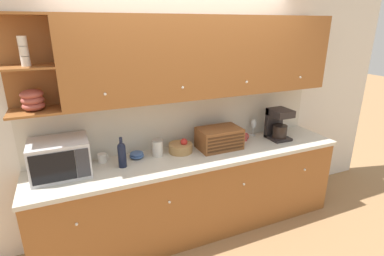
{
  "coord_description": "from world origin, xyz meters",
  "views": [
    {
      "loc": [
        -1.18,
        -2.92,
        2.2
      ],
      "look_at": [
        0.0,
        -0.22,
        1.17
      ],
      "focal_mm": 28.0,
      "sensor_mm": 36.0,
      "label": 1
    }
  ],
  "objects_px": {
    "fruit_basket": "(181,147)",
    "mug": "(244,137)",
    "mug_blue_second": "(103,158)",
    "microwave": "(60,158)",
    "bowl_stack_on_counter": "(137,155)",
    "bread_box": "(219,138)",
    "coffee_maker": "(278,124)",
    "wine_glass": "(253,125)",
    "storage_canister": "(157,148)",
    "wine_bottle": "(122,154)"
  },
  "relations": [
    {
      "from": "fruit_basket",
      "to": "mug",
      "type": "bearing_deg",
      "value": 1.06
    },
    {
      "from": "wine_bottle",
      "to": "wine_glass",
      "type": "distance_m",
      "value": 1.64
    },
    {
      "from": "coffee_maker",
      "to": "bowl_stack_on_counter",
      "type": "bearing_deg",
      "value": 175.82
    },
    {
      "from": "storage_canister",
      "to": "wine_glass",
      "type": "xyz_separation_m",
      "value": [
        1.24,
        0.11,
        0.05
      ]
    },
    {
      "from": "bread_box",
      "to": "bowl_stack_on_counter",
      "type": "bearing_deg",
      "value": 172.99
    },
    {
      "from": "mug_blue_second",
      "to": "coffee_maker",
      "type": "distance_m",
      "value": 2.0
    },
    {
      "from": "bowl_stack_on_counter",
      "to": "mug",
      "type": "bearing_deg",
      "value": -1.19
    },
    {
      "from": "microwave",
      "to": "mug_blue_second",
      "type": "distance_m",
      "value": 0.41
    },
    {
      "from": "bowl_stack_on_counter",
      "to": "storage_canister",
      "type": "xyz_separation_m",
      "value": [
        0.21,
        -0.04,
        0.05
      ]
    },
    {
      "from": "bowl_stack_on_counter",
      "to": "coffee_maker",
      "type": "distance_m",
      "value": 1.67
    },
    {
      "from": "coffee_maker",
      "to": "bread_box",
      "type": "bearing_deg",
      "value": 179.11
    },
    {
      "from": "wine_bottle",
      "to": "wine_glass",
      "type": "bearing_deg",
      "value": 7.46
    },
    {
      "from": "wine_bottle",
      "to": "bread_box",
      "type": "bearing_deg",
      "value": 1.76
    },
    {
      "from": "microwave",
      "to": "mug",
      "type": "height_order",
      "value": "microwave"
    },
    {
      "from": "microwave",
      "to": "wine_glass",
      "type": "bearing_deg",
      "value": 3.88
    },
    {
      "from": "storage_canister",
      "to": "mug",
      "type": "xyz_separation_m",
      "value": [
        1.06,
        0.01,
        -0.05
      ]
    },
    {
      "from": "fruit_basket",
      "to": "mug",
      "type": "distance_m",
      "value": 0.8
    },
    {
      "from": "bowl_stack_on_counter",
      "to": "coffee_maker",
      "type": "bearing_deg",
      "value": -4.18
    },
    {
      "from": "fruit_basket",
      "to": "wine_glass",
      "type": "bearing_deg",
      "value": 6.47
    },
    {
      "from": "microwave",
      "to": "storage_canister",
      "type": "distance_m",
      "value": 0.92
    },
    {
      "from": "microwave",
      "to": "bowl_stack_on_counter",
      "type": "height_order",
      "value": "microwave"
    },
    {
      "from": "mug_blue_second",
      "to": "coffee_maker",
      "type": "bearing_deg",
      "value": -4.54
    },
    {
      "from": "mug_blue_second",
      "to": "wine_glass",
      "type": "xyz_separation_m",
      "value": [
        1.78,
        0.03,
        0.1
      ]
    },
    {
      "from": "mug_blue_second",
      "to": "bread_box",
      "type": "height_order",
      "value": "bread_box"
    },
    {
      "from": "wine_bottle",
      "to": "fruit_basket",
      "type": "bearing_deg",
      "value": 8.99
    },
    {
      "from": "storage_canister",
      "to": "coffee_maker",
      "type": "bearing_deg",
      "value": -3.39
    },
    {
      "from": "storage_canister",
      "to": "bread_box",
      "type": "distance_m",
      "value": 0.68
    },
    {
      "from": "bowl_stack_on_counter",
      "to": "storage_canister",
      "type": "bearing_deg",
      "value": -9.54
    },
    {
      "from": "microwave",
      "to": "coffee_maker",
      "type": "bearing_deg",
      "value": -1.11
    },
    {
      "from": "bread_box",
      "to": "coffee_maker",
      "type": "bearing_deg",
      "value": -0.89
    },
    {
      "from": "microwave",
      "to": "bread_box",
      "type": "height_order",
      "value": "microwave"
    },
    {
      "from": "fruit_basket",
      "to": "wine_glass",
      "type": "height_order",
      "value": "wine_glass"
    },
    {
      "from": "bowl_stack_on_counter",
      "to": "wine_glass",
      "type": "bearing_deg",
      "value": 2.79
    },
    {
      "from": "microwave",
      "to": "mug_blue_second",
      "type": "relative_size",
      "value": 4.95
    },
    {
      "from": "fruit_basket",
      "to": "bowl_stack_on_counter",
      "type": "bearing_deg",
      "value": 174.92
    },
    {
      "from": "bowl_stack_on_counter",
      "to": "bread_box",
      "type": "bearing_deg",
      "value": -7.01
    },
    {
      "from": "fruit_basket",
      "to": "mug_blue_second",
      "type": "bearing_deg",
      "value": 174.39
    },
    {
      "from": "wine_bottle",
      "to": "bowl_stack_on_counter",
      "type": "height_order",
      "value": "wine_bottle"
    },
    {
      "from": "fruit_basket",
      "to": "mug",
      "type": "relative_size",
      "value": 2.84
    },
    {
      "from": "wine_glass",
      "to": "coffee_maker",
      "type": "xyz_separation_m",
      "value": [
        0.2,
        -0.19,
        0.04
      ]
    },
    {
      "from": "fruit_basket",
      "to": "bread_box",
      "type": "relative_size",
      "value": 0.54
    },
    {
      "from": "mug",
      "to": "coffee_maker",
      "type": "bearing_deg",
      "value": -13.62
    },
    {
      "from": "storage_canister",
      "to": "bread_box",
      "type": "xyz_separation_m",
      "value": [
        0.68,
        -0.07,
        0.03
      ]
    },
    {
      "from": "mug_blue_second",
      "to": "mug",
      "type": "distance_m",
      "value": 1.6
    },
    {
      "from": "bread_box",
      "to": "wine_glass",
      "type": "height_order",
      "value": "bread_box"
    },
    {
      "from": "bowl_stack_on_counter",
      "to": "mug",
      "type": "height_order",
      "value": "mug"
    },
    {
      "from": "microwave",
      "to": "bread_box",
      "type": "relative_size",
      "value": 1.07
    },
    {
      "from": "mug_blue_second",
      "to": "bread_box",
      "type": "relative_size",
      "value": 0.22
    },
    {
      "from": "bowl_stack_on_counter",
      "to": "wine_glass",
      "type": "distance_m",
      "value": 1.46
    },
    {
      "from": "mug_blue_second",
      "to": "bread_box",
      "type": "bearing_deg",
      "value": -6.84
    }
  ]
}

